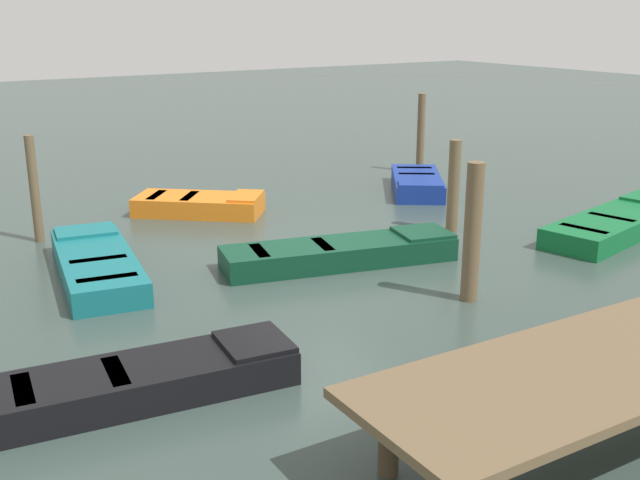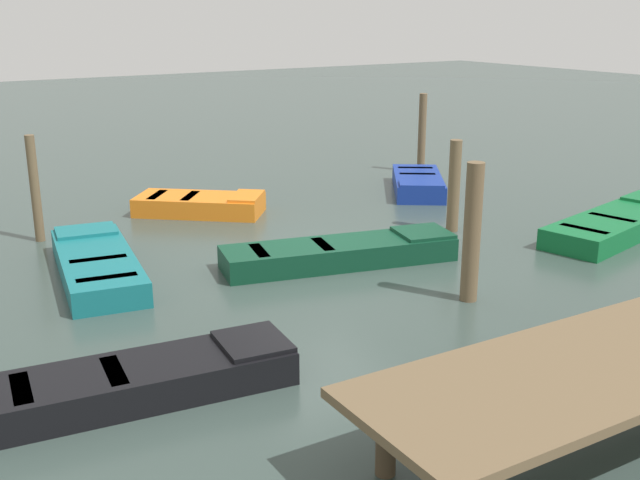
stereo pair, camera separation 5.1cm
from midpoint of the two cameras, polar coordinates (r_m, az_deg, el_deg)
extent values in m
plane|color=#33423D|center=(13.73, 0.11, -1.40)|extent=(80.00, 80.00, 0.00)
cube|color=brown|center=(8.32, 20.76, -8.46)|extent=(5.67, 2.00, 0.10)
cylinder|color=#473927|center=(7.52, 5.16, -14.25)|extent=(0.20, 0.20, 0.85)
cube|color=orange|center=(16.91, -8.88, 2.61)|extent=(2.83, 2.65, 0.40)
cube|color=black|center=(16.88, -8.90, 3.07)|extent=(2.35, 2.19, 0.04)
cube|color=orange|center=(16.59, -5.40, 3.28)|extent=(1.14, 1.19, 0.06)
cube|color=black|center=(16.93, -9.57, 3.22)|extent=(0.74, 0.83, 0.04)
cube|color=black|center=(17.16, -11.96, 3.27)|extent=(0.74, 0.83, 0.04)
cube|color=#0C3823|center=(13.39, 1.56, -0.99)|extent=(4.25, 1.99, 0.40)
cube|color=maroon|center=(13.35, 1.57, -0.42)|extent=(3.59, 1.62, 0.04)
cube|color=#0C3823|center=(13.94, 7.79, 0.57)|extent=(1.10, 1.12, 0.06)
cube|color=maroon|center=(13.24, 0.31, -0.38)|extent=(0.39, 0.83, 0.04)
cube|color=maroon|center=(12.93, -4.44, -0.85)|extent=(0.39, 0.83, 0.04)
cube|color=#14666B|center=(13.29, -16.18, -1.82)|extent=(1.74, 3.72, 0.40)
cube|color=beige|center=(13.24, -16.23, -1.24)|extent=(1.40, 3.15, 0.04)
cube|color=#14666B|center=(14.55, -16.96, 0.67)|extent=(1.17, 0.95, 0.06)
cube|color=#9B9789|center=(12.98, -16.09, -1.42)|extent=(0.93, 0.35, 0.04)
cube|color=#9B9789|center=(12.05, -15.49, -2.77)|extent=(0.93, 0.35, 0.04)
cube|color=#0F602D|center=(16.34, 21.44, 1.12)|extent=(4.35, 2.06, 0.40)
cube|color=orange|center=(16.30, 21.50, 1.60)|extent=(3.68, 1.67, 0.04)
cube|color=#B06E1E|center=(16.01, 21.04, 1.53)|extent=(0.39, 0.96, 0.04)
cube|color=#B06E1E|center=(15.00, 19.19, 0.74)|extent=(0.39, 0.96, 0.04)
cube|color=navy|center=(18.94, 7.38, 4.21)|extent=(2.54, 2.93, 0.40)
cube|color=silver|center=(18.91, 7.39, 4.62)|extent=(2.09, 2.44, 0.04)
cube|color=navy|center=(17.83, 7.65, 4.16)|extent=(1.18, 1.09, 0.06)
cube|color=#A4A49F|center=(19.11, 7.35, 4.87)|extent=(0.83, 0.67, 0.04)
cube|color=#A4A49F|center=(19.86, 7.20, 5.33)|extent=(0.83, 0.67, 0.04)
cube|color=black|center=(9.16, -13.19, -10.23)|extent=(3.68, 1.46, 0.40)
cube|color=gray|center=(9.10, -13.25, -9.44)|extent=(3.12, 1.17, 0.04)
cube|color=black|center=(9.40, -4.88, -7.54)|extent=(0.90, 1.01, 0.06)
cube|color=#776E5D|center=(9.04, -14.95, -9.47)|extent=(0.30, 0.81, 0.04)
cube|color=#776E5D|center=(8.95, -21.24, -10.36)|extent=(0.30, 0.81, 0.04)
cylinder|color=brown|center=(15.47, 10.06, 3.98)|extent=(0.24, 0.24, 1.85)
cylinder|color=brown|center=(15.49, -20.39, 3.59)|extent=(0.18, 0.18, 2.06)
cylinder|color=brown|center=(21.11, 7.68, 7.89)|extent=(0.21, 0.21, 2.14)
cylinder|color=brown|center=(11.71, 11.39, 0.52)|extent=(0.26, 0.26, 2.15)
camera|label=1|loc=(0.03, -89.89, 0.03)|focal=42.93mm
camera|label=2|loc=(0.03, 90.11, -0.03)|focal=42.93mm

